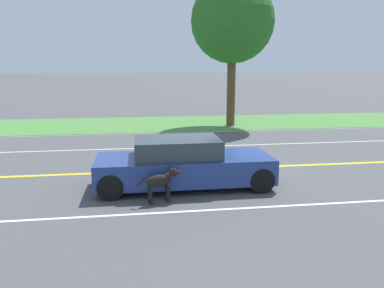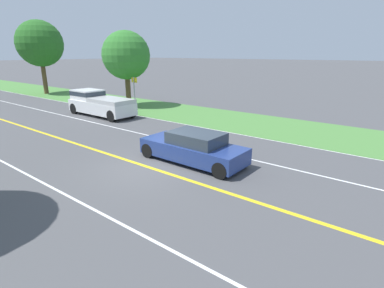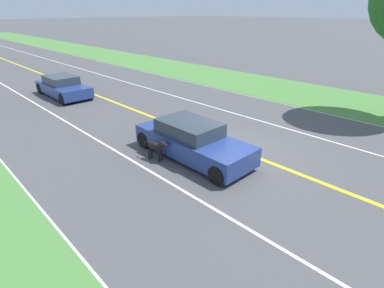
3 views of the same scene
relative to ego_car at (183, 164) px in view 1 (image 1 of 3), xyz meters
The scene contains 9 objects.
ground_plane 2.10m from the ego_car, 146.25° to the left, with size 400.00×400.00×0.00m, color #4C4C4F.
centre_divider_line 2.10m from the ego_car, 146.25° to the left, with size 0.18×160.00×0.01m, color yellow.
lane_edge_line_left 8.76m from the ego_car, behind, with size 0.14×160.00×0.01m, color white.
lane_dash_same_dir 2.24m from the ego_car, 31.18° to the left, with size 0.10×160.00×0.01m, color white.
lane_dash_oncoming 5.32m from the ego_car, 167.85° to the left, with size 0.10×160.00×0.01m, color white.
grass_verge_left 11.73m from the ego_car, behind, with size 6.00×160.00×0.03m, color #4C843D.
ego_car is the anchor object (origin of this frame).
dog 1.33m from the ego_car, 29.38° to the right, with size 0.40×1.10×0.86m.
roadside_tree_left_near 12.13m from the ego_car, 159.18° to the left, with size 4.45×4.45×7.86m.
Camera 1 is at (11.50, -2.29, 3.25)m, focal length 35.00 mm.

